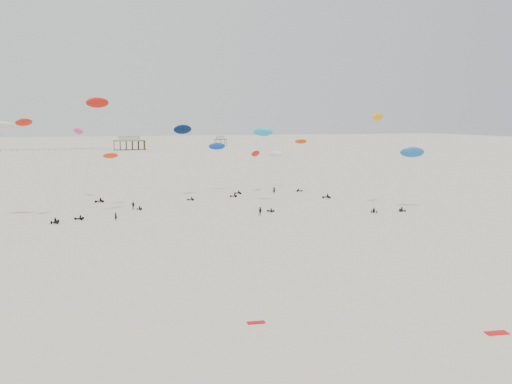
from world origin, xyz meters
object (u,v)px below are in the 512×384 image
object	(u,v)px
pavilion_main	(129,144)
spectator_0	(116,220)
rig_7	(252,162)
pavilion_small	(220,142)

from	to	relation	value
pavilion_main	spectator_0	distance (m)	246.37
rig_7	pavilion_small	bearing A→B (deg)	-10.59
pavilion_main	pavilion_small	distance (m)	76.16
rig_7	spectator_0	world-z (taller)	rig_7
spectator_0	pavilion_small	bearing A→B (deg)	-64.36
spectator_0	pavilion_main	bearing A→B (deg)	-50.71
pavilion_main	spectator_0	xyz separation A→B (m)	(-14.73, -245.89, -4.22)
pavilion_main	spectator_0	world-z (taller)	pavilion_main
pavilion_small	spectator_0	size ratio (longest dim) A/B	4.57
pavilion_small	rig_7	distance (m)	249.59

